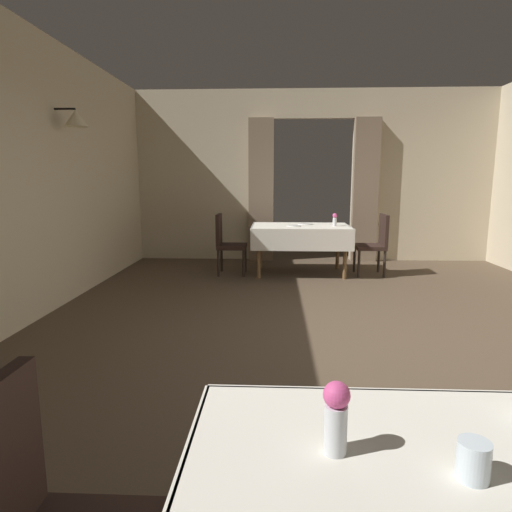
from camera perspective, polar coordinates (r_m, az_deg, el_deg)
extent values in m
plane|color=#4C3D2D|center=(4.09, 11.89, -11.00)|extent=(10.08, 10.08, 0.00)
cylinder|color=black|center=(5.56, -23.72, 17.20)|extent=(0.24, 0.02, 0.02)
cone|color=beige|center=(5.49, -22.47, 16.32)|extent=(0.26, 0.26, 0.18)
cube|color=beige|center=(8.08, -6.73, 10.26)|extent=(2.50, 0.12, 3.00)
cube|color=beige|center=(8.39, 21.01, 9.67)|extent=(2.50, 0.12, 3.00)
cube|color=beige|center=(8.10, 7.63, 19.12)|extent=(1.40, 0.12, 0.50)
cube|color=#7F6B56|center=(7.84, 0.67, 8.52)|extent=(0.44, 0.14, 2.50)
cube|color=#7F6B56|center=(7.99, 14.12, 8.25)|extent=(0.44, 0.14, 2.50)
cylinder|color=brown|center=(1.69, -2.44, -30.37)|extent=(0.06, 0.06, 0.71)
cube|color=brown|center=(1.29, 25.95, -25.28)|extent=(1.34, 0.81, 0.03)
cube|color=silver|center=(1.28, 26.02, -24.55)|extent=(1.40, 0.87, 0.01)
cube|color=silver|center=(1.68, 19.57, -19.73)|extent=(1.40, 0.02, 0.24)
cube|color=silver|center=(1.28, -9.64, -29.81)|extent=(0.02, 0.87, 0.24)
cylinder|color=brown|center=(6.44, 0.35, 0.18)|extent=(0.06, 0.06, 0.71)
cylinder|color=brown|center=(6.51, 11.57, 0.09)|extent=(0.06, 0.06, 0.71)
cylinder|color=brown|center=(7.20, 0.59, 1.22)|extent=(0.06, 0.06, 0.71)
cylinder|color=brown|center=(7.27, 10.64, 1.13)|extent=(0.06, 0.06, 0.71)
cube|color=brown|center=(6.77, 5.86, 3.78)|extent=(1.43, 0.93, 0.03)
cube|color=silver|center=(6.77, 5.86, 3.95)|extent=(1.49, 0.99, 0.01)
cube|color=silver|center=(6.30, 6.09, 2.08)|extent=(1.49, 0.02, 0.32)
cube|color=silver|center=(7.28, 5.62, 3.15)|extent=(1.49, 0.02, 0.32)
cube|color=silver|center=(6.79, -0.45, 2.70)|extent=(0.02, 0.99, 0.32)
cube|color=silver|center=(6.87, 12.05, 2.57)|extent=(0.02, 0.99, 0.32)
cylinder|color=black|center=(6.70, 13.30, -0.96)|extent=(0.04, 0.04, 0.42)
cylinder|color=black|center=(7.07, 12.74, -0.38)|extent=(0.04, 0.04, 0.42)
cylinder|color=black|center=(6.78, 16.46, -0.97)|extent=(0.04, 0.04, 0.42)
cylinder|color=black|center=(7.15, 15.74, -0.40)|extent=(0.04, 0.04, 0.42)
cube|color=black|center=(6.88, 14.64, 1.17)|extent=(0.44, 0.44, 0.06)
cube|color=black|center=(6.90, 16.36, 3.24)|extent=(0.05, 0.42, 0.48)
cylinder|color=black|center=(6.93, -1.41, -0.34)|extent=(0.04, 0.04, 0.42)
cylinder|color=black|center=(6.55, -1.64, -0.94)|extent=(0.04, 0.04, 0.42)
cylinder|color=black|center=(6.96, -4.53, -0.31)|extent=(0.04, 0.04, 0.42)
cylinder|color=black|center=(6.59, -4.93, -0.90)|extent=(0.04, 0.04, 0.42)
cube|color=black|center=(6.72, -3.14, 1.27)|extent=(0.44, 0.44, 0.06)
cube|color=black|center=(6.71, -4.87, 3.43)|extent=(0.05, 0.42, 0.48)
cylinder|color=silver|center=(1.23, 10.36, -21.39)|extent=(0.06, 0.06, 0.13)
sphere|color=#D84C8C|center=(1.18, 10.51, -17.43)|extent=(0.07, 0.07, 0.07)
cylinder|color=silver|center=(1.25, 26.54, -22.78)|extent=(0.08, 0.08, 0.09)
cylinder|color=silver|center=(6.76, 10.25, 4.42)|extent=(0.06, 0.06, 0.13)
sphere|color=#D84C8C|center=(6.76, 10.27, 5.22)|extent=(0.07, 0.07, 0.07)
cylinder|color=white|center=(6.66, 5.00, 3.96)|extent=(0.21, 0.21, 0.01)
cylinder|color=white|center=(6.95, 6.55, 4.18)|extent=(0.23, 0.23, 0.01)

